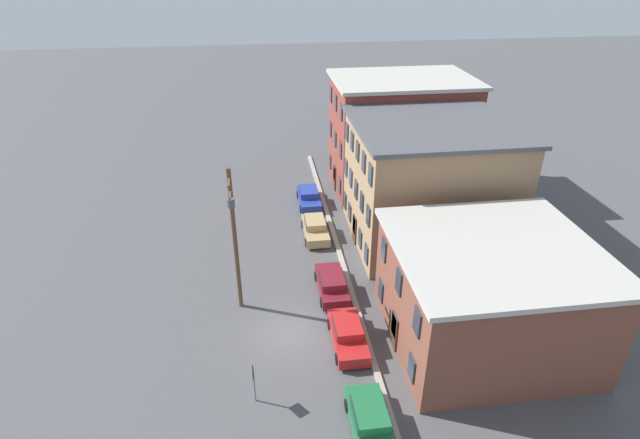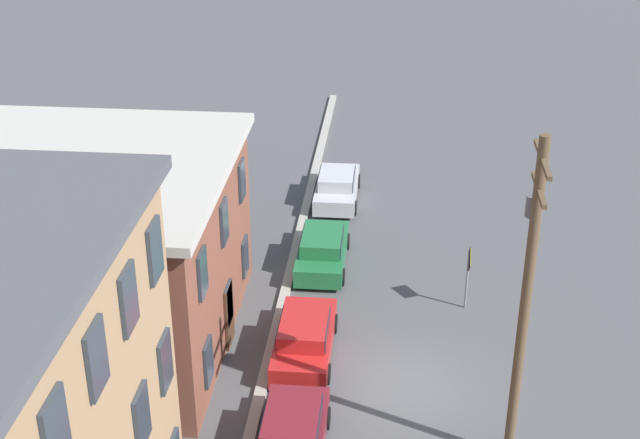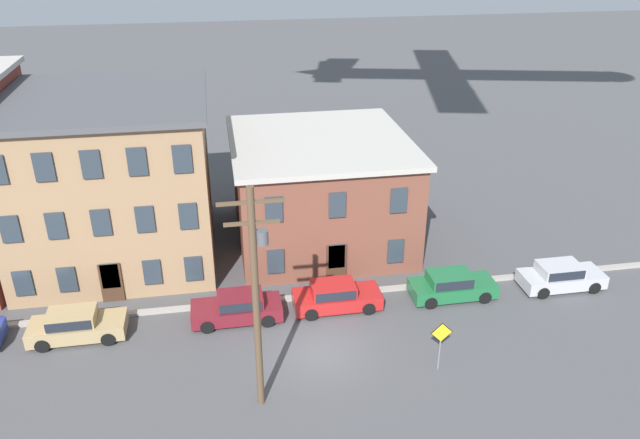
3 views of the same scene
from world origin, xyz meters
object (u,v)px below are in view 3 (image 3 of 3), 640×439
object	(u,v)px
utility_pole	(256,291)
car_red	(336,295)
caution_sign	(441,339)
car_tan	(76,324)
car_maroon	(238,307)
car_green	(451,285)
car_silver	(561,275)

from	to	relation	value
utility_pole	car_red	bearing A→B (deg)	55.38
car_red	caution_sign	bearing A→B (deg)	-57.08
car_tan	car_maroon	distance (m)	7.57
car_green	car_silver	distance (m)	6.05
car_maroon	car_green	world-z (taller)	same
car_maroon	utility_pole	xyz separation A→B (m)	(0.63, -6.03, 4.65)
car_tan	caution_sign	bearing A→B (deg)	-17.72
car_red	car_silver	distance (m)	12.18
car_tan	utility_pole	size ratio (longest dim) A/B	0.46
car_tan	car_green	world-z (taller)	same
car_silver	caution_sign	xyz separation A→B (m)	(-8.65, -5.29, 0.89)
car_silver	utility_pole	world-z (taller)	utility_pole
car_maroon	utility_pole	distance (m)	7.64
car_green	utility_pole	bearing A→B (deg)	-149.39
car_silver	utility_pole	bearing A→B (deg)	-159.84
car_tan	car_silver	distance (m)	24.65
car_maroon	car_silver	world-z (taller)	same
car_maroon	car_green	size ratio (longest dim) A/B	1.00
car_tan	car_green	distance (m)	18.60
car_tan	caution_sign	xyz separation A→B (m)	(16.01, -5.12, 0.89)
car_green	car_tan	bearing A→B (deg)	-179.10
car_red	car_silver	size ratio (longest dim) A/B	1.00
car_tan	utility_pole	distance (m)	11.10
car_tan	car_green	xyz separation A→B (m)	(18.60, 0.29, 0.00)
car_tan	car_maroon	size ratio (longest dim) A/B	1.00
caution_sign	car_tan	bearing A→B (deg)	162.28
utility_pole	caution_sign	bearing A→B (deg)	5.47
car_red	car_maroon	bearing A→B (deg)	-178.03
car_green	caution_sign	size ratio (longest dim) A/B	1.79
car_silver	car_tan	bearing A→B (deg)	-179.59
car_red	caution_sign	distance (m)	6.55
car_silver	utility_pole	size ratio (longest dim) A/B	0.46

